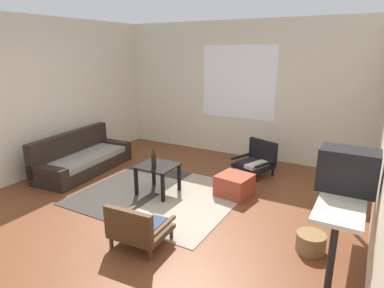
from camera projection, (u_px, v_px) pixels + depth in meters
The scene contains 14 objects.
ground_plane at pixel (152, 213), 4.46m from camera, with size 7.80×7.80×0.00m, color brown.
far_wall_with_window at pixel (239, 90), 6.65m from camera, with size 5.60×0.13×2.70m.
side_wall_left at pixel (33, 98), 5.59m from camera, with size 0.12×6.60×2.70m, color beige.
area_rug at pixel (160, 195), 5.02m from camera, with size 2.30×2.04×0.01m.
couch at pixel (82, 159), 5.98m from camera, with size 0.91×1.93×0.70m.
coffee_table at pixel (158, 171), 4.99m from camera, with size 0.57×0.53×0.46m.
armchair_by_window at pixel (257, 160), 5.82m from camera, with size 0.75×0.72×0.59m.
armchair_striped_foreground at pixel (138, 227), 3.64m from camera, with size 0.63×0.58×0.53m.
ottoman_orange at pixel (234, 185), 4.98m from camera, with size 0.47×0.47×0.32m, color #993D28.
console_shelf at pixel (345, 193), 3.32m from camera, with size 0.40×1.78×0.83m.
crt_television at pixel (347, 170), 3.13m from camera, with size 0.53×0.33×0.41m.
clay_vase at pixel (350, 167), 3.49m from camera, with size 0.19×0.19×0.27m.
glass_bottle at pixel (154, 160), 4.81m from camera, with size 0.07×0.07×0.28m.
wicker_basket at pixel (311, 242), 3.61m from camera, with size 0.32×0.32×0.21m, color olive.
Camera 1 is at (2.45, -3.24, 2.15)m, focal length 30.68 mm.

